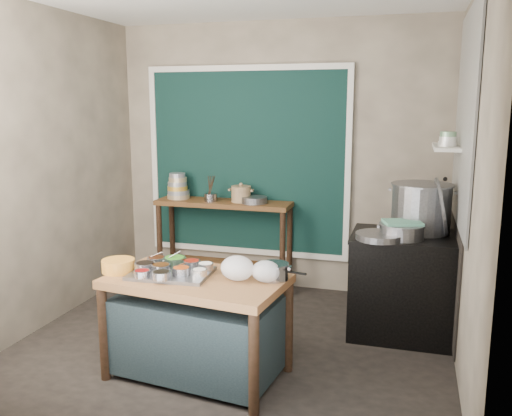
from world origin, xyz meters
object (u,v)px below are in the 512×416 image
(utensil_cup, at_px, (211,197))
(stock_pot, at_px, (421,208))
(saucepan, at_px, (274,271))
(yellow_basin, at_px, (118,266))
(prep_table, at_px, (197,327))
(ceramic_crock, at_px, (241,195))
(back_counter, at_px, (224,244))
(condiment_tray, at_px, (171,273))
(steamer, at_px, (402,231))
(stove_block, at_px, (405,287))

(utensil_cup, distance_m, stock_pot, 2.18)
(saucepan, distance_m, stock_pot, 1.60)
(utensil_cup, bearing_deg, yellow_basin, -90.15)
(prep_table, bearing_deg, ceramic_crock, 105.20)
(back_counter, height_order, stock_pot, stock_pot)
(back_counter, distance_m, ceramic_crock, 0.58)
(condiment_tray, distance_m, steamer, 1.90)
(stock_pot, bearing_deg, stove_block, -121.44)
(ceramic_crock, height_order, steamer, ceramic_crock)
(stove_block, bearing_deg, saucepan, -129.59)
(stove_block, bearing_deg, ceramic_crock, 156.84)
(prep_table, relative_size, condiment_tray, 2.22)
(prep_table, bearing_deg, saucepan, 18.29)
(condiment_tray, bearing_deg, stock_pot, 38.03)
(stock_pot, bearing_deg, yellow_basin, -147.01)
(utensil_cup, height_order, steamer, utensil_cup)
(prep_table, relative_size, stove_block, 1.39)
(back_counter, relative_size, condiment_tray, 2.57)
(back_counter, distance_m, saucepan, 2.09)
(steamer, bearing_deg, yellow_basin, -151.26)
(stock_pot, bearing_deg, utensil_cup, 166.46)
(back_counter, height_order, condiment_tray, back_counter)
(stock_pot, bearing_deg, back_counter, 164.09)
(back_counter, bearing_deg, steamer, -24.96)
(ceramic_crock, bearing_deg, condiment_tray, -87.44)
(stove_block, relative_size, stock_pot, 1.68)
(prep_table, bearing_deg, steamer, 44.05)
(back_counter, xyz_separation_m, steamer, (1.85, -0.86, 0.47))
(stove_block, bearing_deg, stock_pot, 58.56)
(saucepan, xyz_separation_m, steamer, (0.84, 0.94, 0.13))
(utensil_cup, height_order, ceramic_crock, ceramic_crock)
(saucepan, height_order, ceramic_crock, ceramic_crock)
(yellow_basin, relative_size, steamer, 0.63)
(stock_pot, relative_size, steamer, 1.41)
(condiment_tray, relative_size, utensil_cup, 4.01)
(prep_table, xyz_separation_m, ceramic_crock, (-0.28, 1.91, 0.65))
(ceramic_crock, bearing_deg, yellow_basin, -99.35)
(saucepan, bearing_deg, ceramic_crock, 124.27)
(saucepan, distance_m, utensil_cup, 2.09)
(condiment_tray, xyz_separation_m, yellow_basin, (-0.41, -0.04, 0.03))
(stove_block, xyz_separation_m, ceramic_crock, (-1.71, 0.73, 0.60))
(steamer, bearing_deg, ceramic_crock, 152.53)
(saucepan, height_order, stock_pot, stock_pot)
(ceramic_crock, bearing_deg, stove_block, -23.16)
(yellow_basin, height_order, stock_pot, stock_pot)
(yellow_basin, distance_m, ceramic_crock, 1.99)
(prep_table, relative_size, ceramic_crock, 5.70)
(steamer, bearing_deg, utensil_cup, 157.86)
(prep_table, distance_m, saucepan, 0.70)
(prep_table, xyz_separation_m, back_counter, (-0.47, 1.91, 0.10))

